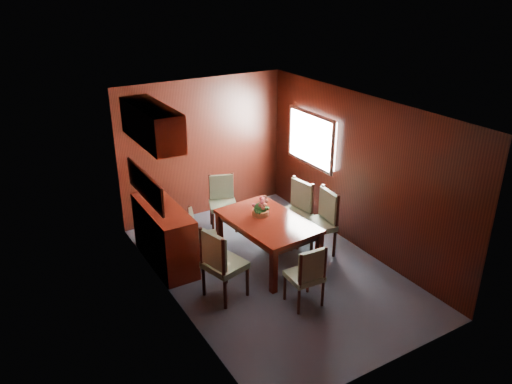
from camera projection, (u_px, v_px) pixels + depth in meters
ground at (273, 269)px, 7.25m from camera, size 4.50×4.50×0.00m
room_shell at (255, 159)px, 6.81m from camera, size 3.06×4.52×2.41m
sideboard at (164, 235)px, 7.27m from camera, size 0.48×1.40×0.90m
dining_table at (267, 226)px, 7.23m from camera, size 1.05×1.56×0.70m
chair_left_near at (220, 261)px, 6.40m from camera, size 0.57×0.59×1.02m
chair_left_far at (199, 235)px, 7.21m from camera, size 0.51×0.52×0.88m
chair_right_near at (321, 219)px, 7.50m from camera, size 0.51×0.53×1.02m
chair_right_far at (296, 208)px, 7.83m from camera, size 0.52×0.54×1.01m
chair_head at (307, 273)px, 6.28m from camera, size 0.43×0.42×0.87m
chair_foot at (222, 199)px, 8.29m from camera, size 0.55×0.54×0.92m
flower_centerpiece at (260, 207)px, 7.28m from camera, size 0.27×0.27×0.27m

